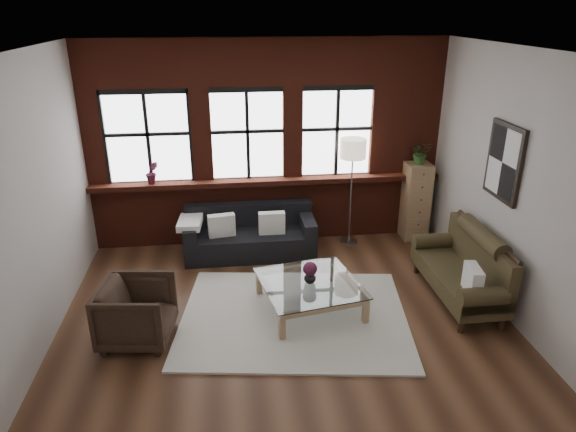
{
  "coord_description": "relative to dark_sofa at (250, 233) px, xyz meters",
  "views": [
    {
      "loc": [
        -0.64,
        -5.35,
        3.62
      ],
      "look_at": [
        0.1,
        0.6,
        1.15
      ],
      "focal_mm": 32.0,
      "sensor_mm": 36.0,
      "label": 1
    }
  ],
  "objects": [
    {
      "name": "floor",
      "position": [
        0.33,
        -1.9,
        -0.36
      ],
      "size": [
        5.5,
        5.5,
        0.0
      ],
      "primitive_type": "plane",
      "color": "#472A1A",
      "rests_on": "ground"
    },
    {
      "name": "ceiling",
      "position": [
        0.33,
        -1.9,
        2.84
      ],
      "size": [
        5.5,
        5.5,
        0.0
      ],
      "primitive_type": "plane",
      "rotation": [
        3.14,
        0.0,
        0.0
      ],
      "color": "white",
      "rests_on": "ground"
    },
    {
      "name": "wall_back",
      "position": [
        0.33,
        0.6,
        1.24
      ],
      "size": [
        5.5,
        0.0,
        5.5
      ],
      "primitive_type": "plane",
      "rotation": [
        1.57,
        0.0,
        0.0
      ],
      "color": "#BDB6B0",
      "rests_on": "ground"
    },
    {
      "name": "wall_front",
      "position": [
        0.33,
        -4.4,
        1.24
      ],
      "size": [
        5.5,
        0.0,
        5.5
      ],
      "primitive_type": "plane",
      "rotation": [
        -1.57,
        0.0,
        0.0
      ],
      "color": "#BDB6B0",
      "rests_on": "ground"
    },
    {
      "name": "wall_left",
      "position": [
        -2.42,
        -1.9,
        1.24
      ],
      "size": [
        0.0,
        5.0,
        5.0
      ],
      "primitive_type": "plane",
      "rotation": [
        1.57,
        0.0,
        1.57
      ],
      "color": "#BDB6B0",
      "rests_on": "ground"
    },
    {
      "name": "wall_right",
      "position": [
        3.08,
        -1.9,
        1.24
      ],
      "size": [
        0.0,
        5.0,
        5.0
      ],
      "primitive_type": "plane",
      "rotation": [
        1.57,
        0.0,
        -1.57
      ],
      "color": "#BDB6B0",
      "rests_on": "ground"
    },
    {
      "name": "brick_backwall",
      "position": [
        0.33,
        0.54,
        1.24
      ],
      "size": [
        5.5,
        0.12,
        3.2
      ],
      "primitive_type": null,
      "color": "maroon",
      "rests_on": "floor"
    },
    {
      "name": "sill_ledge",
      "position": [
        0.33,
        0.45,
        0.68
      ],
      "size": [
        5.5,
        0.3,
        0.08
      ],
      "primitive_type": "cube",
      "color": "maroon",
      "rests_on": "brick_backwall"
    },
    {
      "name": "window_left",
      "position": [
        -1.47,
        0.55,
        1.39
      ],
      "size": [
        1.38,
        0.1,
        1.5
      ],
      "primitive_type": null,
      "color": "black",
      "rests_on": "brick_backwall"
    },
    {
      "name": "window_mid",
      "position": [
        0.03,
        0.55,
        1.39
      ],
      "size": [
        1.38,
        0.1,
        1.5
      ],
      "primitive_type": null,
      "color": "black",
      "rests_on": "brick_backwall"
    },
    {
      "name": "window_right",
      "position": [
        1.43,
        0.55,
        1.39
      ],
      "size": [
        1.38,
        0.1,
        1.5
      ],
      "primitive_type": null,
      "color": "black",
      "rests_on": "brick_backwall"
    },
    {
      "name": "wall_poster",
      "position": [
        3.05,
        -1.6,
        1.49
      ],
      "size": [
        0.05,
        0.74,
        0.94
      ],
      "primitive_type": null,
      "color": "black",
      "rests_on": "wall_right"
    },
    {
      "name": "shag_rug",
      "position": [
        0.44,
        -1.85,
        -0.35
      ],
      "size": [
        3.07,
        2.56,
        0.03
      ],
      "primitive_type": "cube",
      "rotation": [
        0.0,
        0.0,
        -0.14
      ],
      "color": "beige",
      "rests_on": "floor"
    },
    {
      "name": "dark_sofa",
      "position": [
        0.0,
        0.0,
        0.0
      ],
      "size": [
        1.99,
        0.81,
        0.72
      ],
      "primitive_type": null,
      "color": "black",
      "rests_on": "floor"
    },
    {
      "name": "pillow_a",
      "position": [
        -0.43,
        -0.1,
        0.19
      ],
      "size": [
        0.42,
        0.2,
        0.34
      ],
      "primitive_type": "cube",
      "rotation": [
        0.0,
        0.0,
        0.17
      ],
      "color": "white",
      "rests_on": "dark_sofa"
    },
    {
      "name": "pillow_b",
      "position": [
        0.33,
        -0.1,
        0.19
      ],
      "size": [
        0.4,
        0.15,
        0.34
      ],
      "primitive_type": "cube",
      "rotation": [
        0.0,
        0.0,
        -0.02
      ],
      "color": "white",
      "rests_on": "dark_sofa"
    },
    {
      "name": "vintage_settee",
      "position": [
        2.63,
        -1.65,
        0.1
      ],
      "size": [
        0.77,
        1.74,
        0.93
      ],
      "primitive_type": null,
      "color": "#382F1A",
      "rests_on": "floor"
    },
    {
      "name": "pillow_settee",
      "position": [
        2.55,
        -2.18,
        0.22
      ],
      "size": [
        0.2,
        0.4,
        0.34
      ],
      "primitive_type": "cube",
      "rotation": [
        0.0,
        0.0,
        -0.15
      ],
      "color": "white",
      "rests_on": "vintage_settee"
    },
    {
      "name": "armchair",
      "position": [
        -1.41,
        -2.07,
        0.01
      ],
      "size": [
        0.9,
        0.88,
        0.73
      ],
      "primitive_type": "imported",
      "rotation": [
        0.0,
        0.0,
        1.44
      ],
      "color": "black",
      "rests_on": "floor"
    },
    {
      "name": "coffee_table",
      "position": [
        0.66,
        -1.67,
        -0.17
      ],
      "size": [
        1.38,
        1.38,
        0.4
      ],
      "primitive_type": null,
      "rotation": [
        0.0,
        0.0,
        0.19
      ],
      "color": "#A17E57",
      "rests_on": "shag_rug"
    },
    {
      "name": "vase",
      "position": [
        0.66,
        -1.67,
        0.1
      ],
      "size": [
        0.19,
        0.19,
        0.16
      ],
      "primitive_type": "imported",
      "rotation": [
        0.0,
        0.0,
        0.25
      ],
      "color": "#B2B2B2",
      "rests_on": "coffee_table"
    },
    {
      "name": "flowers",
      "position": [
        0.66,
        -1.67,
        0.22
      ],
      "size": [
        0.18,
        0.18,
        0.18
      ],
      "primitive_type": "sphere",
      "color": "#5B1F3B",
      "rests_on": "vase"
    },
    {
      "name": "drawer_chest",
      "position": [
        2.74,
        0.29,
        0.28
      ],
      "size": [
        0.39,
        0.39,
        1.28
      ],
      "primitive_type": "cube",
      "color": "#A17E57",
      "rests_on": "floor"
    },
    {
      "name": "potted_plant_top",
      "position": [
        2.74,
        0.29,
        1.1
      ],
      "size": [
        0.32,
        0.28,
        0.36
      ],
      "primitive_type": "imported",
      "rotation": [
        0.0,
        0.0,
        0.01
      ],
      "color": "#2D5923",
      "rests_on": "drawer_chest"
    },
    {
      "name": "floor_lamp",
      "position": [
        1.63,
        0.24,
        0.58
      ],
      "size": [
        0.4,
        0.4,
        1.88
      ],
      "primitive_type": null,
      "color": "#A5A5A8",
      "rests_on": "floor"
    },
    {
      "name": "sill_plant",
      "position": [
        -1.44,
        0.42,
        0.9
      ],
      "size": [
        0.23,
        0.21,
        0.36
      ],
      "primitive_type": "imported",
      "rotation": [
        0.0,
        0.0,
        0.28
      ],
      "color": "#5B1F3B",
      "rests_on": "sill_ledge"
    }
  ]
}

